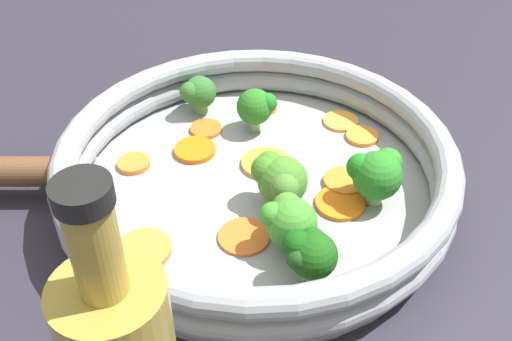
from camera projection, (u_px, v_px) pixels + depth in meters
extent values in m
plane|color=#24222D|center=(256.00, 197.00, 0.55)|extent=(4.00, 4.00, 0.00)
cylinder|color=#939699|center=(256.00, 190.00, 0.55)|extent=(0.33, 0.33, 0.02)
torus|color=#8C939C|center=(256.00, 173.00, 0.54)|extent=(0.35, 0.35, 0.02)
torus|color=#8C939C|center=(256.00, 153.00, 0.52)|extent=(0.35, 0.35, 0.02)
sphere|color=#959B96|center=(92.00, 158.00, 0.57)|extent=(0.01, 0.01, 0.01)
sphere|color=#94959B|center=(76.00, 204.00, 0.52)|extent=(0.01, 0.01, 0.01)
cylinder|color=orange|center=(195.00, 150.00, 0.58)|extent=(0.05, 0.05, 0.01)
cylinder|color=orange|center=(340.00, 203.00, 0.52)|extent=(0.05, 0.05, 0.00)
cylinder|color=orange|center=(244.00, 237.00, 0.49)|extent=(0.06, 0.06, 0.00)
cylinder|color=orange|center=(345.00, 182.00, 0.54)|extent=(0.05, 0.05, 0.01)
cylinder|color=orange|center=(144.00, 250.00, 0.48)|extent=(0.06, 0.06, 0.01)
cylinder|color=orange|center=(264.00, 107.00, 0.64)|extent=(0.03, 0.03, 0.00)
cylinder|color=orange|center=(206.00, 129.00, 0.61)|extent=(0.03, 0.03, 0.00)
cylinder|color=orange|center=(266.00, 163.00, 0.56)|extent=(0.06, 0.06, 0.00)
cylinder|color=orange|center=(362.00, 136.00, 0.60)|extent=(0.04, 0.04, 0.00)
cylinder|color=orange|center=(134.00, 163.00, 0.56)|extent=(0.04, 0.04, 0.01)
cylinder|color=#F79E39|center=(341.00, 121.00, 0.62)|extent=(0.05, 0.05, 0.00)
cylinder|color=#88AD6D|center=(255.00, 122.00, 0.60)|extent=(0.01, 0.01, 0.02)
sphere|color=#236A1D|center=(255.00, 107.00, 0.59)|extent=(0.04, 0.04, 0.04)
sphere|color=#207324|center=(260.00, 99.00, 0.60)|extent=(0.02, 0.02, 0.02)
sphere|color=#1B6E1D|center=(267.00, 103.00, 0.59)|extent=(0.02, 0.02, 0.02)
cylinder|color=#7C964E|center=(282.00, 198.00, 0.52)|extent=(0.01, 0.01, 0.02)
sphere|color=#3F7626|center=(283.00, 181.00, 0.50)|extent=(0.04, 0.04, 0.04)
sphere|color=#3F7A20|center=(270.00, 165.00, 0.51)|extent=(0.02, 0.02, 0.02)
sphere|color=#467430|center=(285.00, 187.00, 0.49)|extent=(0.02, 0.02, 0.02)
sphere|color=#3C7820|center=(266.00, 170.00, 0.50)|extent=(0.03, 0.03, 0.03)
cylinder|color=#89B066|center=(291.00, 241.00, 0.48)|extent=(0.01, 0.01, 0.02)
sphere|color=#3C822A|center=(291.00, 223.00, 0.46)|extent=(0.04, 0.04, 0.04)
sphere|color=#457E25|center=(287.00, 208.00, 0.47)|extent=(0.03, 0.03, 0.03)
sphere|color=#368828|center=(273.00, 215.00, 0.46)|extent=(0.02, 0.02, 0.02)
cylinder|color=#80B567|center=(374.00, 194.00, 0.52)|extent=(0.01, 0.01, 0.02)
sphere|color=#247220|center=(377.00, 176.00, 0.51)|extent=(0.04, 0.04, 0.04)
sphere|color=#267B20|center=(387.00, 162.00, 0.51)|extent=(0.03, 0.03, 0.03)
sphere|color=#1A711A|center=(360.00, 167.00, 0.51)|extent=(0.02, 0.02, 0.02)
cylinder|color=#769A56|center=(312.00, 273.00, 0.45)|extent=(0.02, 0.02, 0.02)
sphere|color=#174D11|center=(313.00, 255.00, 0.44)|extent=(0.04, 0.04, 0.04)
sphere|color=#165114|center=(313.00, 240.00, 0.45)|extent=(0.02, 0.02, 0.02)
sphere|color=#114D11|center=(297.00, 244.00, 0.44)|extent=(0.02, 0.02, 0.02)
sphere|color=#1A4419|center=(298.00, 258.00, 0.43)|extent=(0.02, 0.02, 0.02)
cylinder|color=#69944B|center=(201.00, 106.00, 0.63)|extent=(0.01, 0.01, 0.02)
sphere|color=#2A6328|center=(200.00, 92.00, 0.62)|extent=(0.03, 0.03, 0.03)
sphere|color=#2C692B|center=(198.00, 85.00, 0.63)|extent=(0.02, 0.02, 0.02)
sphere|color=#2C6327|center=(190.00, 92.00, 0.61)|extent=(0.02, 0.02, 0.02)
cylinder|color=olive|center=(96.00, 249.00, 0.21)|extent=(0.02, 0.02, 0.04)
cylinder|color=black|center=(82.00, 194.00, 0.19)|extent=(0.02, 0.02, 0.01)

